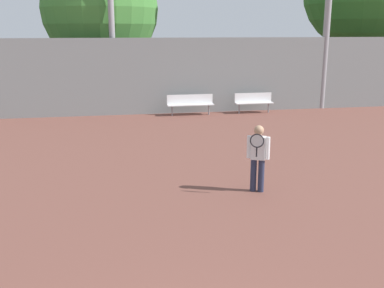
% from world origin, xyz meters
% --- Properties ---
extents(tennis_player, '(0.51, 0.49, 1.55)m').
position_xyz_m(tennis_player, '(2.61, 6.51, 0.87)').
color(tennis_player, '#282D47').
rests_on(tennis_player, ground_plane).
extents(bench_courtside_near, '(1.70, 0.40, 0.88)m').
position_xyz_m(bench_courtside_near, '(5.65, 16.17, 0.55)').
color(bench_courtside_near, white).
rests_on(bench_courtside_near, ground_plane).
extents(bench_adjacent_court, '(2.02, 0.40, 0.88)m').
position_xyz_m(bench_adjacent_court, '(2.78, 16.17, 0.55)').
color(bench_adjacent_court, white).
rests_on(bench_adjacent_court, ground_plane).
extents(back_fence, '(30.03, 0.06, 3.28)m').
position_xyz_m(back_fence, '(0.00, 16.74, 1.64)').
color(back_fence, gray).
rests_on(back_fence, ground_plane).
extents(tree_green_tall, '(5.61, 5.61, 7.40)m').
position_xyz_m(tree_green_tall, '(-0.93, 20.08, 4.58)').
color(tree_green_tall, brown).
rests_on(tree_green_tall, ground_plane).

